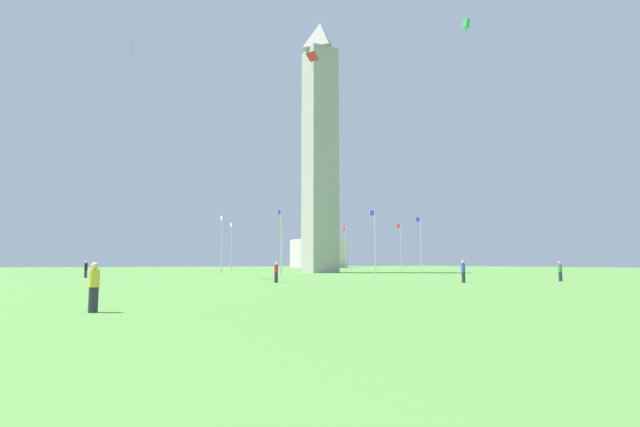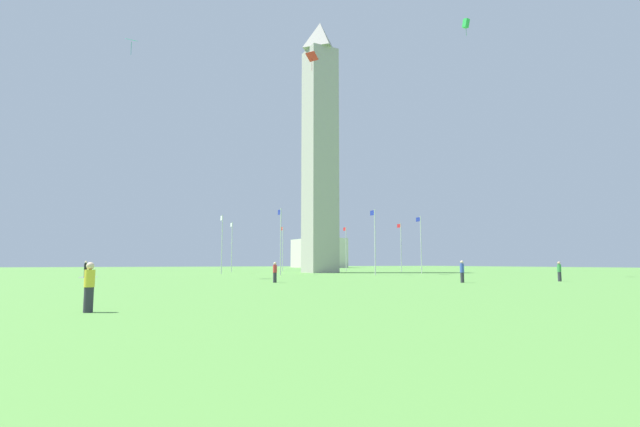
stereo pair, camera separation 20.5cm
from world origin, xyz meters
name	(u,v)px [view 1 (the left image)]	position (x,y,z in m)	size (l,w,h in m)	color
ground_plane	(320,273)	(0.00, 0.00, 0.00)	(260.00, 260.00, 0.00)	#548C3D
obelisk_monument	(320,144)	(0.00, 0.00, 21.08)	(4.64, 4.64, 42.16)	#A8A399
flagpole_n	(282,247)	(16.09, 0.00, 4.70)	(1.12, 0.14, 8.61)	silver
flagpole_ne	(232,245)	(11.39, 11.34, 4.70)	(1.12, 0.14, 8.61)	silver
flagpole_e	(222,241)	(0.06, 16.03, 4.70)	(1.12, 0.14, 8.61)	silver
flagpole_se	(281,238)	(-11.28, 11.34, 4.70)	(1.12, 0.14, 8.61)	silver
flagpole_s	(375,239)	(-15.97, 0.00, 4.70)	(1.12, 0.14, 8.61)	silver
flagpole_sw	(421,242)	(-11.28, -11.34, 4.70)	(1.12, 0.14, 8.61)	silver
flagpole_w	(401,245)	(0.06, -16.03, 4.70)	(1.12, 0.14, 8.61)	silver
flagpole_nw	(346,247)	(11.39, -11.34, 4.70)	(1.12, 0.14, 8.61)	silver
person_black_shirt	(86,269)	(-11.24, 33.61, 0.88)	(0.32, 0.32, 1.77)	#2D2D38
person_red_shirt	(276,272)	(-31.92, 20.01, 0.82)	(0.32, 0.32, 1.65)	#2D2D38
person_green_shirt	(560,271)	(-40.41, -2.67, 0.84)	(0.32, 0.32, 1.69)	#2D2D38
person_yellow_shirt	(94,287)	(-50.19, 33.39, 0.79)	(0.32, 0.32, 1.60)	#2D2D38
person_blue_shirt	(463,272)	(-38.65, 6.64, 0.88)	(0.32, 0.32, 1.76)	#2D2D38
kite_cyan_diamond	(132,40)	(-16.47, 30.42, 24.85)	(1.16, 1.25, 1.92)	#33C6D1
kite_green_box	(466,24)	(-27.44, -5.90, 30.23)	(0.86, 0.64, 2.15)	green
kite_red_diamond	(312,57)	(-10.47, 6.51, 30.46)	(1.91, 1.84, 2.48)	red
distant_building	(318,253)	(71.00, -34.91, 4.73)	(19.21, 11.78, 9.46)	beige
picnic_blanket_near_first_person	(88,277)	(-9.26, 33.31, 0.01)	(1.80, 1.40, 0.01)	purple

